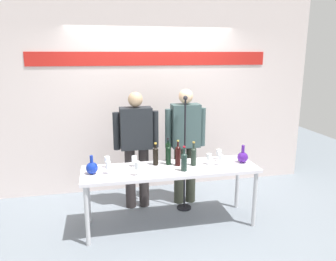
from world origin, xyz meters
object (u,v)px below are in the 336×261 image
wine_glass_left_0 (137,166)px  wine_glass_right_2 (219,152)px  presenter_right (185,140)px  wine_bottle_1 (169,154)px  wine_bottle_2 (194,156)px  wine_glass_left_2 (108,165)px  wine_glass_right_1 (219,154)px  wine_bottle_4 (178,155)px  wine_glass_right_0 (209,157)px  wine_bottle_3 (168,151)px  wine_glass_right_3 (221,157)px  decanter_blue_right (242,157)px  wine_glass_left_1 (107,160)px  wine_glass_left_3 (134,159)px  presenter_left (136,143)px  display_table (171,173)px  wine_bottle_0 (156,155)px  microphone_stand (185,172)px  decanter_blue_left (92,168)px

wine_glass_left_0 → wine_glass_right_2: wine_glass_left_0 is taller
presenter_right → wine_glass_right_2: size_ratio=12.24×
wine_bottle_1 → wine_bottle_2: (0.29, -0.10, -0.01)m
wine_glass_left_2 → wine_glass_right_1: wine_glass_left_2 is taller
wine_bottle_4 → wine_glass_right_0: 0.39m
wine_bottle_3 → wine_glass_right_3: size_ratio=2.21×
decanter_blue_right → wine_glass_right_2: (-0.25, 0.18, 0.02)m
presenter_right → wine_bottle_4: bearing=-114.3°
wine_glass_left_0 → wine_glass_left_1: 0.48m
wine_bottle_3 → wine_glass_left_3: (-0.45, -0.11, -0.04)m
presenter_left → wine_glass_left_1: bearing=-134.2°
display_table → wine_glass_right_3: (0.63, -0.04, 0.17)m
wine_glass_right_0 → wine_bottle_1: bearing=167.8°
wine_bottle_4 → wine_glass_left_1: size_ratio=2.32×
wine_bottle_2 → wine_glass_left_1: 1.06m
wine_bottle_0 → microphone_stand: 0.61m
presenter_right → wine_glass_left_1: size_ratio=11.76×
decanter_blue_left → presenter_right: bearing=24.8°
presenter_left → microphone_stand: size_ratio=1.03×
wine_bottle_3 → wine_glass_right_0: 0.53m
decanter_blue_right → wine_bottle_0: wine_bottle_0 is taller
presenter_right → wine_glass_right_3: 0.70m
decanter_blue_left → wine_glass_left_3: decanter_blue_left is taller
wine_glass_right_0 → wine_glass_right_3: wine_glass_right_0 is taller
decanter_blue_right → wine_bottle_3: wine_bottle_3 is taller
presenter_left → wine_glass_right_3: size_ratio=11.66×
wine_bottle_2 → wine_bottle_3: size_ratio=0.99×
wine_glass_left_3 → wine_glass_right_0: size_ratio=0.95×
decanter_blue_right → wine_bottle_3: 0.95m
presenter_right → wine_bottle_0: 0.67m
wine_bottle_4 → wine_glass_left_3: bearing=171.5°
microphone_stand → display_table: bearing=-126.2°
wine_bottle_2 → wine_glass_left_1: wine_bottle_2 is taller
presenter_left → wine_glass_right_3: (0.97, -0.63, -0.07)m
wine_glass_left_1 → wine_glass_right_3: bearing=-8.8°
presenter_left → wine_glass_left_1: size_ratio=11.60×
display_table → wine_bottle_2: wine_bottle_2 is taller
presenter_left → wine_bottle_3: (0.37, -0.34, -0.04)m
wine_bottle_0 → wine_glass_left_2: wine_bottle_0 is taller
decanter_blue_right → microphone_stand: (-0.66, 0.38, -0.30)m
wine_glass_right_0 → presenter_right: bearing=104.9°
presenter_left → wine_bottle_0: presenter_left is taller
wine_glass_left_2 → wine_glass_left_3: bearing=31.2°
wine_glass_left_2 → wine_glass_right_2: bearing=9.3°
wine_bottle_4 → microphone_stand: 0.51m
wine_glass_left_0 → microphone_stand: (0.71, 0.56, -0.34)m
wine_glass_left_0 → microphone_stand: microphone_stand is taller
wine_glass_left_2 → display_table: bearing=3.7°
wine_bottle_2 → wine_bottle_3: 0.35m
wine_bottle_2 → wine_bottle_4: 0.20m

